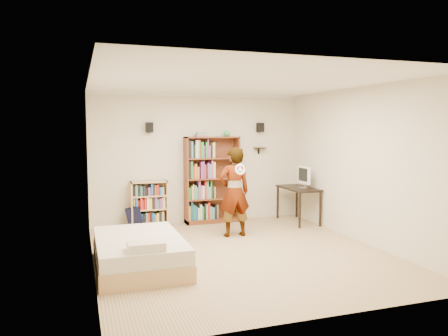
{
  "coord_description": "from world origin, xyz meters",
  "views": [
    {
      "loc": [
        -2.41,
        -6.36,
        2.0
      ],
      "look_at": [
        -0.08,
        0.6,
        1.31
      ],
      "focal_mm": 35.0,
      "sensor_mm": 36.0,
      "label": 1
    }
  ],
  "objects_px": {
    "tall_bookshelf": "(212,180)",
    "low_bookshelf": "(149,204)",
    "person": "(234,192)",
    "daybed": "(139,248)",
    "computer_desk": "(298,205)"
  },
  "relations": [
    {
      "from": "low_bookshelf",
      "to": "computer_desk",
      "type": "bearing_deg",
      "value": -11.14
    },
    {
      "from": "computer_desk",
      "to": "person",
      "type": "xyz_separation_m",
      "value": [
        -1.69,
        -0.69,
        0.45
      ]
    },
    {
      "from": "tall_bookshelf",
      "to": "low_bookshelf",
      "type": "xyz_separation_m",
      "value": [
        -1.32,
        0.03,
        -0.44
      ]
    },
    {
      "from": "tall_bookshelf",
      "to": "daybed",
      "type": "bearing_deg",
      "value": -126.33
    },
    {
      "from": "computer_desk",
      "to": "daybed",
      "type": "distance_m",
      "value": 4.08
    },
    {
      "from": "computer_desk",
      "to": "daybed",
      "type": "xyz_separation_m",
      "value": [
        -3.58,
        -1.95,
        -0.1
      ]
    },
    {
      "from": "tall_bookshelf",
      "to": "computer_desk",
      "type": "xyz_separation_m",
      "value": [
        1.73,
        -0.57,
        -0.53
      ]
    },
    {
      "from": "person",
      "to": "tall_bookshelf",
      "type": "bearing_deg",
      "value": -89.34
    },
    {
      "from": "tall_bookshelf",
      "to": "low_bookshelf",
      "type": "distance_m",
      "value": 1.39
    },
    {
      "from": "low_bookshelf",
      "to": "computer_desk",
      "type": "relative_size",
      "value": 0.85
    },
    {
      "from": "low_bookshelf",
      "to": "daybed",
      "type": "height_order",
      "value": "low_bookshelf"
    },
    {
      "from": "daybed",
      "to": "low_bookshelf",
      "type": "bearing_deg",
      "value": 78.11
    },
    {
      "from": "computer_desk",
      "to": "daybed",
      "type": "bearing_deg",
      "value": -151.4
    },
    {
      "from": "low_bookshelf",
      "to": "person",
      "type": "bearing_deg",
      "value": -43.47
    },
    {
      "from": "daybed",
      "to": "person",
      "type": "xyz_separation_m",
      "value": [
        1.9,
        1.26,
        0.55
      ]
    }
  ]
}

